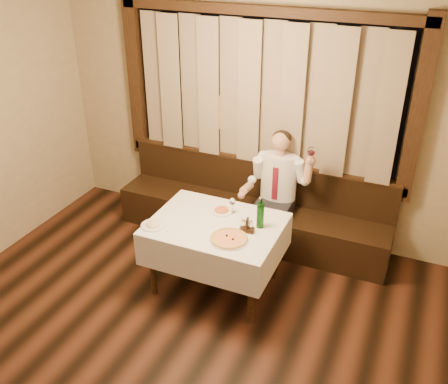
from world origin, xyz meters
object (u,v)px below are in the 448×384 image
at_px(pizza, 229,239).
at_px(pasta_cream, 153,223).
at_px(cruet_caddy, 247,227).
at_px(green_bottle, 260,214).
at_px(banquette, 252,213).
at_px(dining_table, 216,232).
at_px(seated_man, 277,184).
at_px(pasta_red, 222,209).

bearing_deg(pizza, pasta_cream, -174.97).
bearing_deg(pasta_cream, cruet_caddy, 17.08).
height_order(green_bottle, cruet_caddy, green_bottle).
height_order(banquette, pasta_cream, banquette).
distance_m(pizza, green_bottle, 0.39).
bearing_deg(green_bottle, banquette, 114.40).
relative_size(dining_table, pasta_cream, 5.35).
relative_size(pasta_cream, seated_man, 0.17).
bearing_deg(pasta_cream, pasta_red, 46.00).
height_order(banquette, cruet_caddy, banquette).
distance_m(dining_table, pasta_cream, 0.62).
bearing_deg(pizza, pasta_red, 121.42).
xyz_separation_m(cruet_caddy, seated_man, (-0.02, 0.96, 0.00)).
bearing_deg(green_bottle, pizza, -119.06).
height_order(pizza, green_bottle, green_bottle).
xyz_separation_m(banquette, dining_table, (0.00, -1.02, 0.34)).
distance_m(green_bottle, cruet_caddy, 0.18).
distance_m(cruet_caddy, seated_man, 0.96).
relative_size(dining_table, pasta_red, 5.40).
distance_m(pasta_red, seated_man, 0.79).
relative_size(pasta_cream, green_bottle, 0.73).
xyz_separation_m(dining_table, pasta_cream, (-0.53, -0.29, 0.14)).
height_order(dining_table, green_bottle, green_bottle).
height_order(pasta_cream, green_bottle, green_bottle).
bearing_deg(cruet_caddy, green_bottle, 51.54).
bearing_deg(cruet_caddy, seated_man, 85.29).
relative_size(green_bottle, cruet_caddy, 2.24).
relative_size(banquette, green_bottle, 9.89).
relative_size(banquette, pizza, 8.75).
bearing_deg(green_bottle, cruet_caddy, -122.58).
height_order(banquette, pizza, banquette).
xyz_separation_m(pasta_cream, cruet_caddy, (0.86, 0.27, 0.02)).
distance_m(pasta_cream, seated_man, 1.48).
distance_m(pizza, pasta_cream, 0.77).
distance_m(pasta_red, cruet_caddy, 0.44).
distance_m(pizza, cruet_caddy, 0.22).
height_order(dining_table, pasta_red, pasta_red).
relative_size(dining_table, green_bottle, 3.93).
relative_size(pizza, cruet_caddy, 2.53).
height_order(pasta_red, cruet_caddy, cruet_caddy).
distance_m(pizza, seated_man, 1.16).
height_order(pizza, cruet_caddy, cruet_caddy).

